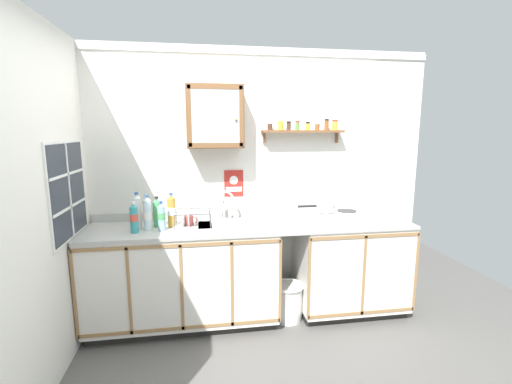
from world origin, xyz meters
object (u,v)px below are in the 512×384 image
Objects in this scene: dish_rack at (191,222)px; sink at (227,226)px; hot_plate_stove at (337,216)px; bottle_soda_green_0 at (157,212)px; saucepan at (325,207)px; bottle_detergent_teal_5 at (134,218)px; mug at (189,221)px; bottle_water_blue_2 at (162,217)px; wall_cabinet at (215,117)px; trash_bin at (288,301)px; warning_sign at (234,184)px; bottle_juice_amber_3 at (172,211)px; bottle_water_clear_1 at (148,214)px; bottle_opaque_white_4 at (137,212)px.

sink is at bearing 6.71° from dish_rack.
hot_plate_stove is 1.66m from bottle_soda_green_0.
saucepan is 1.36× the size of bottle_detergent_teal_5.
bottle_water_blue_2 is at bearing -156.22° from mug.
saucepan is 1.32m from wall_cabinet.
hot_plate_stove is at bearing -9.34° from wall_cabinet.
mug is 0.34× the size of trash_bin.
warning_sign reaches higher than bottle_detergent_teal_5.
trash_bin is (0.88, -0.08, -0.78)m from dish_rack.
hot_plate_stove is at bearing 7.96° from trash_bin.
warning_sign is at bearing 162.05° from hot_plate_stove.
saucepan is at bearing -1.61° from sink.
bottle_juice_amber_3 reaches higher than hot_plate_stove.
warning_sign reaches higher than bottle_water_blue_2.
trash_bin is at bearing -6.41° from bottle_soda_green_0.
bottle_soda_green_0 is (-1.54, 0.04, -0.00)m from saucepan.
bottle_soda_green_0 is 0.49× the size of wall_cabinet.
bottle_water_clear_1 is at bearing -161.63° from bottle_juice_amber_3.
bottle_water_clear_1 is at bearing -179.12° from hot_plate_stove.
bottle_soda_green_0 is 0.15m from bottle_water_blue_2.
sink is 0.60m from bottle_water_blue_2.
bottle_water_clear_1 reaches higher than bottle_water_blue_2.
mug is at bearing -147.70° from wall_cabinet.
trash_bin is at bearing 0.44° from bottle_water_blue_2.
wall_cabinet reaches higher than saucepan.
hot_plate_stove is 1.82m from bottle_opaque_white_4.
dish_rack is 0.95× the size of trash_bin.
bottle_opaque_white_4 is 0.58× the size of wall_cabinet.
bottle_water_clear_1 is 0.93× the size of dish_rack.
bottle_juice_amber_3 is (-0.49, -0.01, 0.17)m from sink.
wall_cabinet is at bearing 19.76° from bottle_juice_amber_3.
wall_cabinet is at bearing -145.16° from warning_sign.
bottle_juice_amber_3 is 1.19× the size of warning_sign.
wall_cabinet reaches higher than hot_plate_stove.
hot_plate_stove is 0.15m from saucepan.
bottle_soda_green_0 is 0.78× the size of trash_bin.
trash_bin is (1.34, 0.03, -0.87)m from bottle_detergent_teal_5.
bottle_water_blue_2 is at bearing -177.30° from hot_plate_stove.
bottle_opaque_white_4 reaches higher than bottle_juice_amber_3.
saucepan is (-0.11, 0.02, 0.09)m from hot_plate_stove.
bottle_water_clear_1 is 1.20× the size of warning_sign.
dish_rack is (-0.32, -0.04, 0.06)m from sink.
warning_sign is (0.87, 0.29, 0.19)m from bottle_opaque_white_4.
bottle_water_clear_1 is at bearing -24.28° from bottle_opaque_white_4.
hot_plate_stove is at bearing -1.03° from mug.
wall_cabinet is (0.25, 0.16, 0.92)m from mug.
bottle_detergent_teal_5 is (-1.71, -0.13, -0.01)m from saucepan.
wall_cabinet reaches higher than bottle_water_blue_2.
dish_rack reaches higher than saucepan.
wall_cabinet is at bearing 170.66° from hot_plate_stove.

